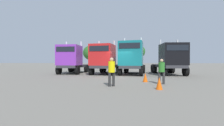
# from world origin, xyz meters

# --- Properties ---
(ground) EXTENTS (200.00, 200.00, 0.00)m
(ground) POSITION_xyz_m (0.00, 0.00, 0.00)
(ground) COLOR slate
(semi_truck_purple) EXTENTS (2.79, 5.93, 3.96)m
(semi_truck_purple) POSITION_xyz_m (-5.79, 3.24, 1.76)
(semi_truck_purple) COLOR #333338
(semi_truck_purple) RESTS_ON ground
(semi_truck_red) EXTENTS (3.50, 6.30, 3.95)m
(semi_truck_red) POSITION_xyz_m (-1.75, 2.64, 1.78)
(semi_truck_red) COLOR #333338
(semi_truck_red) RESTS_ON ground
(semi_truck_teal) EXTENTS (3.53, 6.28, 4.18)m
(semi_truck_teal) POSITION_xyz_m (1.36, 2.19, 1.87)
(semi_truck_teal) COLOR #333338
(semi_truck_teal) RESTS_ON ground
(semi_truck_black) EXTENTS (2.78, 6.32, 3.96)m
(semi_truck_black) POSITION_xyz_m (5.60, 2.44, 1.76)
(semi_truck_black) COLOR #333338
(semi_truck_black) RESTS_ON ground
(visitor_in_hivis) EXTENTS (0.56, 0.56, 1.75)m
(visitor_in_hivis) POSITION_xyz_m (-0.26, -5.57, 1.01)
(visitor_in_hivis) COLOR #2A2A2A
(visitor_in_hivis) RESTS_ON ground
(visitor_with_camera) EXTENTS (0.46, 0.44, 1.67)m
(visitor_with_camera) POSITION_xyz_m (2.97, -4.46, 0.96)
(visitor_with_camera) COLOR #333333
(visitor_with_camera) RESTS_ON ground
(traffic_cone_near) EXTENTS (0.36, 0.36, 0.67)m
(traffic_cone_near) POSITION_xyz_m (2.38, -6.42, 0.33)
(traffic_cone_near) COLOR #F2590C
(traffic_cone_near) RESTS_ON ground
(traffic_cone_mid) EXTENTS (0.36, 0.36, 0.65)m
(traffic_cone_mid) POSITION_xyz_m (2.06, -3.41, 0.33)
(traffic_cone_mid) COLOR #F2590C
(traffic_cone_mid) RESTS_ON ground
(oak_far_left) EXTENTS (3.38, 3.38, 5.18)m
(oak_far_left) POSITION_xyz_m (-7.41, 20.94, 3.48)
(oak_far_left) COLOR #4C3823
(oak_far_left) RESTS_ON ground
(oak_far_centre) EXTENTS (3.81, 3.81, 5.98)m
(oak_far_centre) POSITION_xyz_m (0.97, 22.18, 4.06)
(oak_far_centre) COLOR #4C3823
(oak_far_centre) RESTS_ON ground
(oak_far_right) EXTENTS (2.95, 2.95, 5.22)m
(oak_far_right) POSITION_xyz_m (3.95, 21.11, 3.71)
(oak_far_right) COLOR #4C3823
(oak_far_right) RESTS_ON ground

